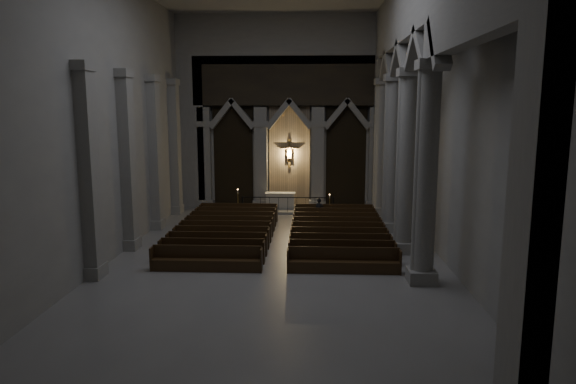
% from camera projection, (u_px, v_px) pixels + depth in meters
% --- Properties ---
extents(room, '(24.00, 24.10, 12.00)m').
position_uv_depth(room, '(277.00, 77.00, 20.42)').
color(room, gray).
rests_on(room, ground).
extents(sanctuary_wall, '(14.00, 0.77, 12.00)m').
position_uv_depth(sanctuary_wall, '(289.00, 104.00, 31.95)').
color(sanctuary_wall, gray).
rests_on(sanctuary_wall, ground).
extents(right_arcade, '(1.00, 24.00, 12.00)m').
position_uv_depth(right_arcade, '(410.00, 73.00, 21.44)').
color(right_arcade, gray).
rests_on(right_arcade, ground).
extents(left_pilasters, '(0.60, 13.00, 8.03)m').
position_uv_depth(left_pilasters, '(143.00, 159.00, 24.78)').
color(left_pilasters, gray).
rests_on(left_pilasters, ground).
extents(sanctuary_step, '(8.50, 2.60, 0.15)m').
position_uv_depth(sanctuary_step, '(289.00, 209.00, 32.10)').
color(sanctuary_step, gray).
rests_on(sanctuary_step, ground).
extents(altar, '(1.89, 0.75, 0.96)m').
position_uv_depth(altar, '(280.00, 200.00, 32.19)').
color(altar, beige).
rests_on(altar, sanctuary_step).
extents(altar_rail, '(5.57, 0.09, 1.10)m').
position_uv_depth(altar_rail, '(288.00, 203.00, 30.83)').
color(altar_rail, black).
rests_on(altar_rail, ground).
extents(candle_stand_left, '(0.27, 0.27, 1.59)m').
position_uv_depth(candle_stand_left, '(238.00, 208.00, 30.67)').
color(candle_stand_left, '#B19036').
rests_on(candle_stand_left, ground).
extents(candle_stand_right, '(0.22, 0.22, 1.30)m').
position_uv_depth(candle_stand_right, '(330.00, 210.00, 30.50)').
color(candle_stand_right, '#B19036').
rests_on(candle_stand_right, ground).
extents(pews, '(9.82, 9.50, 0.99)m').
position_uv_depth(pews, '(281.00, 235.00, 24.60)').
color(pews, black).
rests_on(pews, ground).
extents(worshipper, '(0.58, 0.48, 1.36)m').
position_uv_depth(worshipper, '(319.00, 210.00, 28.72)').
color(worshipper, black).
rests_on(worshipper, ground).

